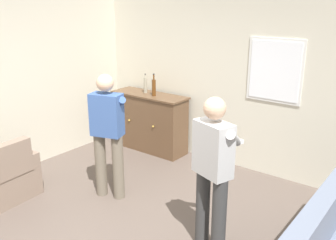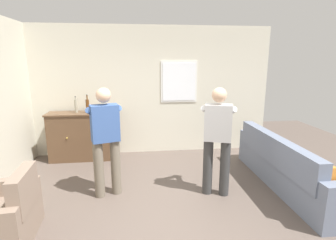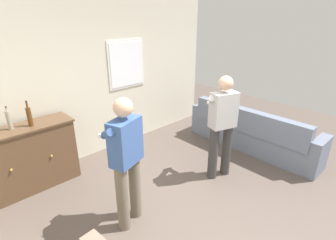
{
  "view_description": "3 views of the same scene",
  "coord_description": "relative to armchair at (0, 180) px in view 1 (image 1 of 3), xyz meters",
  "views": [
    {
      "loc": [
        2.54,
        -2.47,
        2.54
      ],
      "look_at": [
        0.03,
        0.8,
        1.22
      ],
      "focal_mm": 40.0,
      "sensor_mm": 36.0,
      "label": 1
    },
    {
      "loc": [
        -0.37,
        -3.18,
        2.06
      ],
      "look_at": [
        0.08,
        0.67,
        1.18
      ],
      "focal_mm": 28.0,
      "sensor_mm": 36.0,
      "label": 2
    },
    {
      "loc": [
        -2.35,
        -1.59,
        2.53
      ],
      "look_at": [
        -0.14,
        0.71,
        1.21
      ],
      "focal_mm": 28.0,
      "sensor_mm": 36.0,
      "label": 3
    }
  ],
  "objects": [
    {
      "name": "wall_back_with_window",
      "position": [
        1.92,
        2.95,
        1.12
      ],
      "size": [
        5.2,
        0.15,
        2.8
      ],
      "color": "beige",
      "rests_on": "ground"
    },
    {
      "name": "armchair",
      "position": [
        0.0,
        0.0,
        0.0
      ],
      "size": [
        0.71,
        0.93,
        0.85
      ],
      "color": "#7F6B5B",
      "rests_on": "ground"
    },
    {
      "name": "sideboard_cabinet",
      "position": [
        0.38,
        2.59,
        0.22
      ],
      "size": [
        1.4,
        0.49,
        1.01
      ],
      "color": "brown",
      "rests_on": "ground"
    },
    {
      "name": "bottle_wine_green",
      "position": [
        0.52,
        2.55,
        0.87
      ],
      "size": [
        0.07,
        0.07,
        0.38
      ],
      "color": "#593314",
      "rests_on": "sideboard_cabinet"
    },
    {
      "name": "bottle_liquor_amber",
      "position": [
        0.28,
        2.62,
        0.86
      ],
      "size": [
        0.06,
        0.06,
        0.34
      ],
      "color": "gray",
      "rests_on": "sideboard_cabinet"
    },
    {
      "name": "person_standing_left",
      "position": [
        1.05,
        0.98,
        0.65
      ],
      "size": [
        0.53,
        0.52,
        1.68
      ],
      "color": "#6B6051",
      "rests_on": "ground"
    },
    {
      "name": "person_standing_right",
      "position": [
        2.73,
        0.81,
        0.65
      ],
      "size": [
        0.53,
        0.52,
        1.68
      ],
      "color": "#383838",
      "rests_on": "ground"
    }
  ]
}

